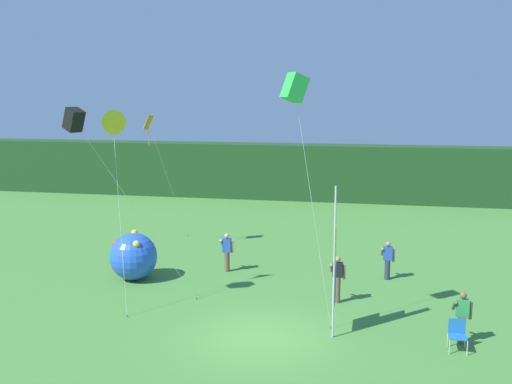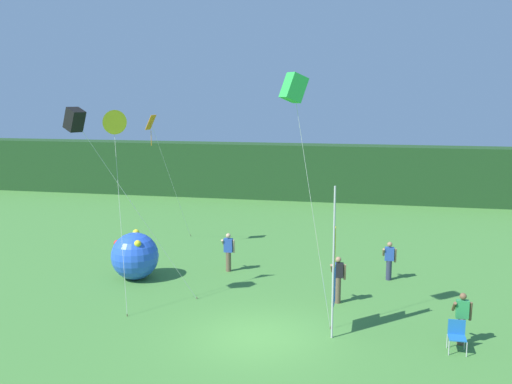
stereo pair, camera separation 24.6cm
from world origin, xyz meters
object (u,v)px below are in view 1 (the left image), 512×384
at_px(folding_chair, 457,333).
at_px(kite_green_box_3, 295,89).
at_px(banner_flag, 335,264).
at_px(person_far_left, 227,251).
at_px(inflatable_balloon, 133,256).
at_px(person_mid_field, 338,278).
at_px(person_far_right, 388,259).
at_px(kite_yellow_delta_2, 113,122).
at_px(kite_orange_diamond_1, 151,131).
at_px(kite_black_box_0, 74,121).
at_px(person_near_banner, 462,316).

bearing_deg(folding_chair, kite_green_box_3, 178.99).
distance_m(banner_flag, person_far_left, 7.52).
height_order(banner_flag, inflatable_balloon, banner_flag).
height_order(person_mid_field, person_far_right, person_mid_field).
xyz_separation_m(person_mid_field, folding_chair, (3.63, -3.25, -0.39)).
distance_m(person_mid_field, person_far_left, 5.54).
distance_m(person_far_right, kite_yellow_delta_2, 11.81).
bearing_deg(kite_orange_diamond_1, kite_black_box_0, -85.03).
bearing_deg(folding_chair, person_near_banner, 70.32).
relative_size(person_mid_field, person_far_right, 1.09).
relative_size(kite_orange_diamond_1, kite_yellow_delta_2, 0.94).
distance_m(person_near_banner, person_far_left, 10.23).
xyz_separation_m(person_far_right, kite_yellow_delta_2, (-9.33, -4.66, 5.54)).
relative_size(person_near_banner, kite_black_box_0, 0.23).
bearing_deg(kite_black_box_0, person_far_right, 31.13).
distance_m(kite_yellow_delta_2, kite_green_box_3, 6.65).
bearing_deg(person_far_left, person_far_right, 1.91).
xyz_separation_m(kite_orange_diamond_1, kite_green_box_3, (7.74, -8.44, 1.79)).
distance_m(person_far_left, folding_chair, 10.37).
bearing_deg(banner_flag, kite_yellow_delta_2, 171.12).
bearing_deg(person_far_right, kite_green_box_3, -115.47).
relative_size(banner_flag, kite_orange_diamond_1, 0.73).
bearing_deg(person_near_banner, person_far_left, 146.89).
bearing_deg(kite_orange_diamond_1, kite_green_box_3, -47.49).
xyz_separation_m(person_far_left, person_far_right, (6.55, 0.22, -0.04)).
xyz_separation_m(person_mid_field, inflatable_balloon, (-8.13, 1.05, 0.05)).
relative_size(person_mid_field, kite_yellow_delta_2, 0.25).
xyz_separation_m(person_mid_field, kite_yellow_delta_2, (-7.54, -1.59, 5.47)).
relative_size(person_mid_field, folding_chair, 1.90).
bearing_deg(kite_black_box_0, folding_chair, -1.37).
distance_m(banner_flag, kite_black_box_0, 9.28).
height_order(person_near_banner, kite_green_box_3, kite_green_box_3).
height_order(kite_orange_diamond_1, kite_green_box_3, kite_green_box_3).
bearing_deg(kite_black_box_0, inflatable_balloon, 89.17).
height_order(person_near_banner, folding_chair, person_near_banner).
relative_size(person_near_banner, inflatable_balloon, 0.80).
xyz_separation_m(banner_flag, person_near_banner, (3.76, 0.04, -1.40)).
bearing_deg(inflatable_balloon, person_far_right, 11.48).
xyz_separation_m(kite_yellow_delta_2, kite_green_box_3, (6.37, -1.57, 1.08)).
distance_m(person_near_banner, folding_chair, 0.63).
distance_m(person_near_banner, person_mid_field, 4.70).
bearing_deg(kite_green_box_3, kite_yellow_delta_2, 166.13).
bearing_deg(inflatable_balloon, kite_orange_diamond_1, 100.39).
height_order(person_near_banner, inflatable_balloon, inflatable_balloon).
xyz_separation_m(banner_flag, person_mid_field, (-0.06, 2.78, -1.33)).
distance_m(person_mid_field, inflatable_balloon, 8.20).
bearing_deg(person_mid_field, folding_chair, -41.77).
bearing_deg(person_far_left, inflatable_balloon, -151.99).
bearing_deg(kite_black_box_0, person_near_banner, 1.08).
bearing_deg(kite_orange_diamond_1, banner_flag, -41.95).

